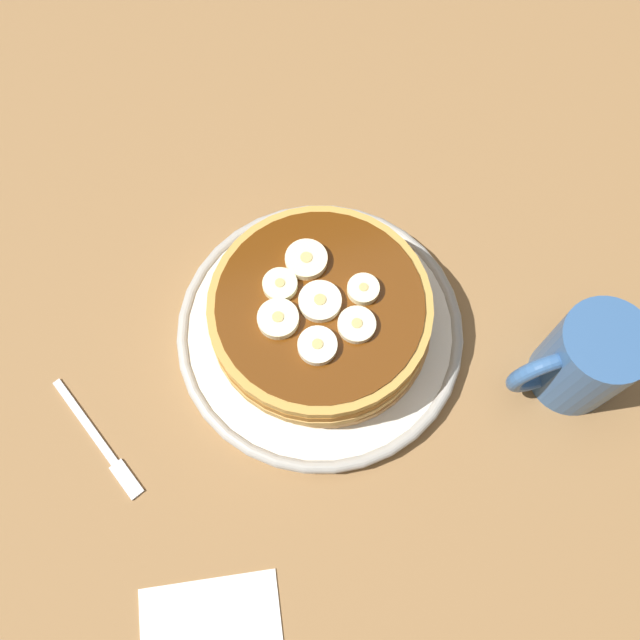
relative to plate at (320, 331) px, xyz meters
The scene contains 12 objects.
ground_plane 2.51cm from the plate, ahead, with size 140.00×140.00×3.00cm, color olive.
plate is the anchor object (origin of this frame).
pancake_stack 3.44cm from the plate, behind, with size 19.78×19.40×5.74cm.
banana_slice_0 6.57cm from the plate, behind, with size 3.54×3.54×0.93cm.
banana_slice_1 7.45cm from the plate, 128.57° to the left, with size 3.11×3.11×0.86cm.
banana_slice_2 7.62cm from the plate, 70.23° to the left, with size 3.18×3.18×0.95cm.
banana_slice_3 7.49cm from the plate, 41.21° to the right, with size 2.89×2.89×0.91cm.
banana_slice_4 7.58cm from the plate, behind, with size 2.67×2.67×0.99cm.
banana_slice_5 7.69cm from the plate, 89.25° to the right, with size 3.56×3.56×0.99cm.
banana_slice_6 7.57cm from the plate, ahead, with size 3.38×3.38×1.01cm.
coffee_mug 22.61cm from the plate, 152.58° to the left, with size 10.82×7.29×9.61cm.
fork 21.43cm from the plate, 11.47° to the left, with size 6.00×12.34×0.50cm.
Camera 1 is at (6.35, 21.04, 58.07)cm, focal length 37.94 mm.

